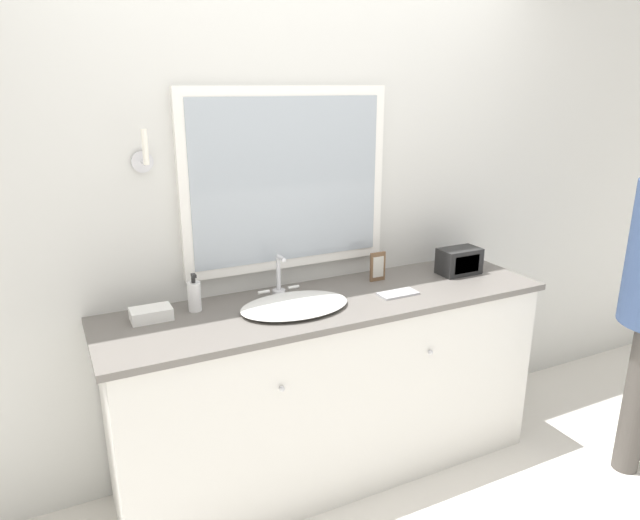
% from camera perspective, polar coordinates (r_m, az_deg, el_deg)
% --- Properties ---
extents(ground_plane, '(14.00, 14.00, 0.00)m').
position_cam_1_polar(ground_plane, '(2.88, 4.16, -23.42)').
color(ground_plane, silver).
extents(wall_back, '(8.00, 0.18, 2.55)m').
position_cam_1_polar(wall_back, '(2.81, -1.81, 4.98)').
color(wall_back, silver).
rests_on(wall_back, ground_plane).
extents(vanity_counter, '(2.11, 0.58, 0.92)m').
position_cam_1_polar(vanity_counter, '(2.84, 1.10, -12.65)').
color(vanity_counter, silver).
rests_on(vanity_counter, ground_plane).
extents(sink_basin, '(0.50, 0.38, 0.20)m').
position_cam_1_polar(sink_basin, '(2.53, -2.60, -4.44)').
color(sink_basin, white).
rests_on(sink_basin, vanity_counter).
extents(soap_bottle, '(0.06, 0.06, 0.17)m').
position_cam_1_polar(soap_bottle, '(2.55, -12.45, -3.52)').
color(soap_bottle, white).
rests_on(soap_bottle, vanity_counter).
extents(appliance_box, '(0.22, 0.13, 0.14)m').
position_cam_1_polar(appliance_box, '(3.06, 13.76, -0.11)').
color(appliance_box, black).
rests_on(appliance_box, vanity_counter).
extents(picture_frame, '(0.08, 0.01, 0.15)m').
position_cam_1_polar(picture_frame, '(2.88, 5.79, -0.66)').
color(picture_frame, brown).
rests_on(picture_frame, vanity_counter).
extents(hand_towel_near_sink, '(0.17, 0.11, 0.05)m').
position_cam_1_polar(hand_towel_near_sink, '(2.52, -16.53, -5.19)').
color(hand_towel_near_sink, white).
rests_on(hand_towel_near_sink, vanity_counter).
extents(metal_tray, '(0.19, 0.09, 0.01)m').
position_cam_1_polar(metal_tray, '(2.72, 7.82, -3.35)').
color(metal_tray, '#ADADB2').
rests_on(metal_tray, vanity_counter).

